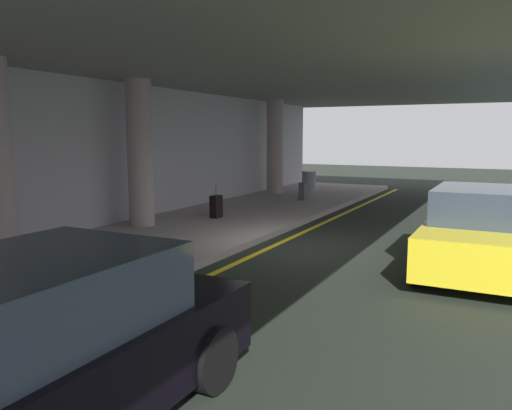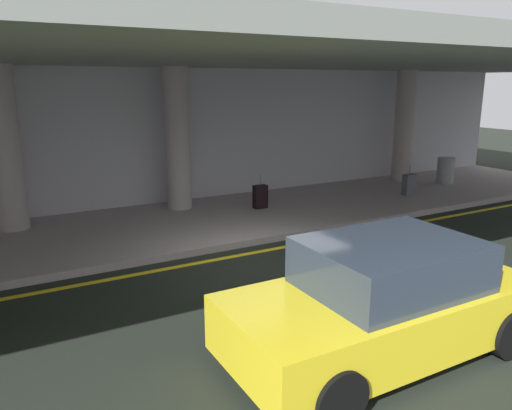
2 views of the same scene
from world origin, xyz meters
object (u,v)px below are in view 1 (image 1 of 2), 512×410
at_px(support_column_center, 140,153).
at_px(suitcase_upright_secondary, 216,207).
at_px(suitcase_upright_primary, 303,191).
at_px(support_column_right_mid, 275,147).
at_px(trash_bin_steel, 309,182).
at_px(car_black, 29,356).
at_px(car_yellow_taxi, 481,232).

relative_size(support_column_center, suitcase_upright_secondary, 4.06).
xyz_separation_m(suitcase_upright_primary, suitcase_upright_secondary, (-4.66, 0.74, 0.00)).
bearing_deg(support_column_right_mid, trash_bin_steel, -49.74).
bearing_deg(support_column_center, trash_bin_steel, -6.97).
xyz_separation_m(support_column_center, car_black, (-7.39, -5.06, -1.26)).
bearing_deg(car_yellow_taxi, car_black, -23.13).
relative_size(car_black, suitcase_upright_primary, 4.56).
bearing_deg(support_column_center, car_black, -145.59).
distance_m(car_yellow_taxi, trash_bin_steel, 11.40).
distance_m(car_black, suitcase_upright_secondary, 10.08).
bearing_deg(car_yellow_taxi, suitcase_upright_primary, -139.22).
xyz_separation_m(support_column_center, support_column_right_mid, (8.00, 0.00, 0.00)).
bearing_deg(suitcase_upright_primary, car_yellow_taxi, -124.69).
bearing_deg(trash_bin_steel, support_column_right_mid, 130.26).
height_order(support_column_center, suitcase_upright_secondary, support_column_center).
bearing_deg(car_black, suitcase_upright_primary, 12.46).
bearing_deg(support_column_right_mid, car_black, -161.79).
xyz_separation_m(car_yellow_taxi, trash_bin_steel, (9.13, 6.83, -0.14)).
bearing_deg(support_column_center, car_yellow_taxi, -91.53).
xyz_separation_m(support_column_right_mid, car_black, (-15.39, -5.06, -1.26)).
relative_size(support_column_right_mid, trash_bin_steel, 4.29).
relative_size(car_black, suitcase_upright_secondary, 4.56).
height_order(support_column_center, support_column_right_mid, same).
xyz_separation_m(support_column_center, suitcase_upright_primary, (6.52, -1.81, -1.51)).
xyz_separation_m(car_black, car_yellow_taxi, (7.18, -2.85, 0.00)).
bearing_deg(suitcase_upright_primary, support_column_center, 177.58).
xyz_separation_m(support_column_right_mid, car_yellow_taxi, (-8.21, -7.92, -1.26)).
bearing_deg(car_yellow_taxi, trash_bin_steel, -144.68).
relative_size(support_column_center, suitcase_upright_primary, 4.06).
relative_size(suitcase_upright_primary, trash_bin_steel, 1.06).
relative_size(suitcase_upright_primary, suitcase_upright_secondary, 1.00).
bearing_deg(car_black, car_yellow_taxi, -22.39).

